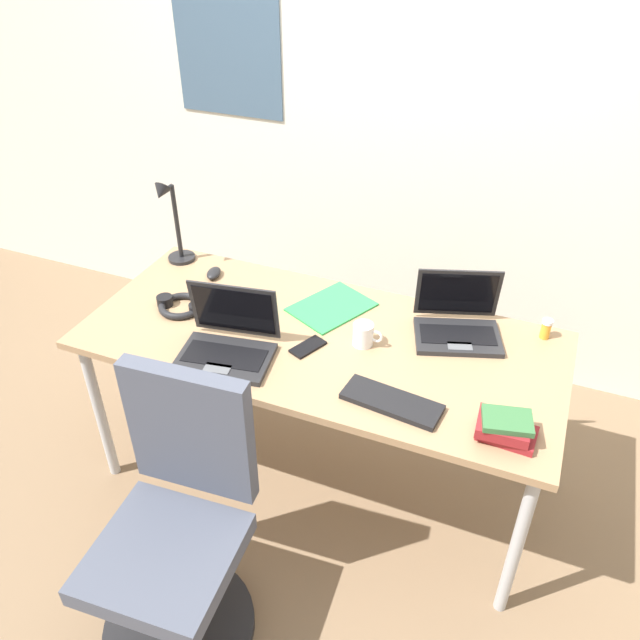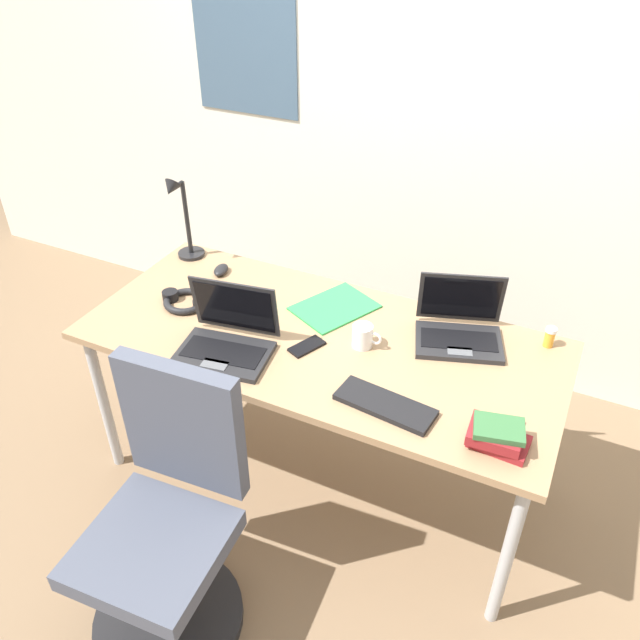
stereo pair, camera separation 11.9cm
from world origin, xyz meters
The scene contains 15 objects.
ground_plane centered at (0.00, 0.00, 0.00)m, with size 12.00×12.00×0.00m, color #7A6047.
wall_back centered at (0.00, 1.10, 1.30)m, with size 6.00×0.13×2.60m.
desk centered at (0.00, 0.00, 0.68)m, with size 1.80×0.80×0.74m.
desk_lamp centered at (-0.80, 0.28, 0.94)m, with size 0.12×0.18×0.40m.
laptop_front_right centered at (-0.27, -0.22, 0.79)m, with size 0.37×0.32×0.25m.
laptop_center centered at (0.47, 0.22, 0.79)m, with size 0.38×0.34×0.23m.
external_keyboard centered at (0.36, -0.25, 0.75)m, with size 0.33×0.12×0.02m, color black.
computer_mouse centered at (-0.59, 0.23, 0.76)m, with size 0.06×0.10×0.03m, color black.
cell_phone centered at (-0.02, -0.08, 0.74)m, with size 0.06×0.14×0.01m, color black.
headphones centered at (-0.59, -0.03, 0.76)m, with size 0.21×0.18×0.04m.
pill_bottle centered at (0.78, 0.32, 0.78)m, with size 0.04×0.04×0.08m.
book_stack centered at (0.72, -0.26, 0.78)m, with size 0.19×0.14×0.08m.
paper_folder_near_lamp centered at (-0.03, 0.20, 0.74)m, with size 0.23×0.31×0.01m, color green.
coffee_mug centered at (0.16, 0.02, 0.78)m, with size 0.11×0.08×0.09m.
office_chair centered at (-0.19, -0.77, 0.40)m, with size 0.52×0.55×0.97m.
Camera 2 is at (0.84, -1.74, 2.18)m, focal length 35.95 mm.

